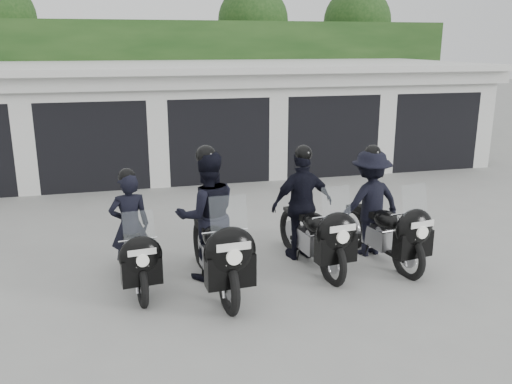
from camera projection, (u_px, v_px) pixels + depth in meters
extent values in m
plane|color=gray|center=(281.00, 263.00, 9.01)|extent=(80.00, 80.00, 0.00)
cube|color=silver|center=(201.00, 115.00, 16.58)|extent=(16.00, 6.00, 2.80)
cube|color=silver|center=(201.00, 66.00, 16.00)|extent=(16.40, 6.80, 0.16)
cube|color=silver|center=(220.00, 81.00, 13.21)|extent=(16.40, 0.12, 0.40)
cube|color=black|center=(220.00, 179.00, 14.10)|extent=(16.00, 0.06, 0.24)
cube|color=silver|center=(25.00, 136.00, 12.82)|extent=(0.50, 0.50, 2.80)
cube|color=black|center=(95.00, 139.00, 14.25)|extent=(2.60, 2.60, 2.20)
cube|color=silver|center=(89.00, 88.00, 12.89)|extent=(2.60, 0.50, 0.60)
cube|color=silver|center=(157.00, 131.00, 13.55)|extent=(0.50, 0.50, 2.80)
cube|color=black|center=(212.00, 134.00, 14.98)|extent=(2.60, 2.60, 2.20)
cube|color=silver|center=(217.00, 86.00, 13.63)|extent=(2.60, 0.50, 0.60)
cube|color=silver|center=(276.00, 127.00, 14.29)|extent=(0.50, 0.50, 2.80)
cube|color=black|center=(317.00, 130.00, 15.72)|extent=(2.60, 2.60, 2.20)
cube|color=silver|center=(332.00, 83.00, 14.36)|extent=(2.60, 0.50, 0.60)
cube|color=silver|center=(383.00, 123.00, 15.02)|extent=(0.50, 0.50, 2.80)
cube|color=black|center=(413.00, 126.00, 16.45)|extent=(2.60, 2.60, 2.20)
cube|color=silver|center=(436.00, 81.00, 15.10)|extent=(2.60, 0.50, 0.60)
cube|color=silver|center=(480.00, 119.00, 15.76)|extent=(0.50, 0.50, 2.80)
cube|color=#193714|center=(185.00, 82.00, 20.12)|extent=(20.00, 2.00, 4.30)
cylinder|color=black|center=(5.00, 95.00, 20.11)|extent=(0.24, 0.24, 3.30)
sphere|color=#193714|center=(253.00, 21.00, 21.63)|extent=(2.80, 2.80, 2.80)
cylinder|color=black|center=(253.00, 90.00, 22.37)|extent=(0.24, 0.24, 3.30)
sphere|color=#193714|center=(357.00, 22.00, 22.70)|extent=(2.80, 2.80, 2.80)
cylinder|color=black|center=(354.00, 88.00, 23.43)|extent=(0.24, 0.24, 3.30)
torus|color=black|center=(142.00, 284.00, 7.55)|extent=(0.18, 0.70, 0.69)
torus|color=black|center=(129.00, 250.00, 8.78)|extent=(0.18, 0.70, 0.69)
cube|color=#A0A0A5|center=(134.00, 261.00, 8.16)|extent=(0.30, 0.55, 0.30)
cube|color=black|center=(135.00, 271.00, 8.19)|extent=(0.21, 1.24, 0.06)
ellipsoid|color=black|center=(134.00, 245.00, 7.93)|extent=(0.36, 0.58, 0.27)
cube|color=black|center=(131.00, 234.00, 8.30)|extent=(0.30, 0.55, 0.09)
ellipsoid|color=black|center=(141.00, 256.00, 7.36)|extent=(0.63, 0.37, 0.57)
cube|color=black|center=(142.00, 271.00, 7.42)|extent=(0.57, 0.27, 0.38)
cube|color=#B2BFC6|center=(139.00, 229.00, 7.28)|extent=(0.43, 0.15, 0.48)
cylinder|color=silver|center=(138.00, 240.00, 7.49)|extent=(0.53, 0.08, 0.03)
cube|color=white|center=(142.00, 252.00, 7.18)|extent=(0.38, 0.05, 0.09)
cube|color=white|center=(142.00, 263.00, 7.25)|extent=(0.17, 0.03, 0.09)
imported|color=black|center=(130.00, 226.00, 8.28)|extent=(0.65, 0.46, 1.67)
sphere|color=black|center=(127.00, 177.00, 8.07)|extent=(0.26, 0.26, 0.26)
torus|color=black|center=(229.00, 286.00, 7.35)|extent=(0.19, 0.84, 0.83)
torus|color=black|center=(201.00, 245.00, 8.85)|extent=(0.19, 0.84, 0.83)
cube|color=#A0A0A5|center=(213.00, 258.00, 8.10)|extent=(0.34, 0.65, 0.36)
cube|color=black|center=(214.00, 270.00, 8.12)|extent=(0.20, 1.48, 0.07)
ellipsoid|color=black|center=(216.00, 238.00, 7.82)|extent=(0.42, 0.68, 0.33)
cube|color=black|center=(208.00, 226.00, 8.26)|extent=(0.34, 0.65, 0.11)
ellipsoid|color=black|center=(230.00, 252.00, 7.12)|extent=(0.74, 0.43, 0.68)
cube|color=black|center=(230.00, 270.00, 7.19)|extent=(0.68, 0.30, 0.46)
cube|color=#B2BFC6|center=(229.00, 218.00, 7.03)|extent=(0.51, 0.17, 0.58)
cylinder|color=silver|center=(225.00, 231.00, 7.27)|extent=(0.64, 0.08, 0.03)
cube|color=white|center=(234.00, 247.00, 6.91)|extent=(0.46, 0.05, 0.10)
cube|color=white|center=(233.00, 261.00, 6.99)|extent=(0.21, 0.03, 0.11)
imported|color=black|center=(207.00, 216.00, 8.24)|extent=(1.02, 0.83, 2.00)
sphere|color=black|center=(206.00, 155.00, 7.99)|extent=(0.31, 0.31, 0.31)
torus|color=black|center=(332.00, 262.00, 8.21)|extent=(0.21, 0.78, 0.77)
torus|color=black|center=(291.00, 231.00, 9.59)|extent=(0.21, 0.78, 0.77)
cube|color=#A0A0A5|center=(309.00, 240.00, 8.90)|extent=(0.34, 0.61, 0.34)
cube|color=black|center=(310.00, 251.00, 8.92)|extent=(0.25, 1.38, 0.06)
ellipsoid|color=black|center=(315.00, 223.00, 8.64)|extent=(0.41, 0.65, 0.31)
cube|color=black|center=(303.00, 214.00, 9.04)|extent=(0.34, 0.61, 0.11)
ellipsoid|color=black|center=(336.00, 233.00, 8.00)|extent=(0.70, 0.43, 0.64)
cube|color=black|center=(336.00, 248.00, 8.07)|extent=(0.64, 0.30, 0.42)
cube|color=#B2BFC6|center=(337.00, 205.00, 7.92)|extent=(0.48, 0.18, 0.54)
cylinder|color=silver|center=(330.00, 216.00, 8.14)|extent=(0.59, 0.10, 0.03)
cube|color=white|center=(343.00, 228.00, 7.81)|extent=(0.42, 0.07, 0.10)
cube|color=white|center=(341.00, 240.00, 7.89)|extent=(0.19, 0.04, 0.11)
imported|color=black|center=(302.00, 205.00, 9.02)|extent=(1.16, 0.75, 1.86)
sphere|color=black|center=(303.00, 154.00, 8.79)|extent=(0.29, 0.29, 0.29)
torus|color=black|center=(408.00, 257.00, 8.43)|extent=(0.24, 0.77, 0.76)
torus|color=black|center=(353.00, 228.00, 9.75)|extent=(0.24, 0.77, 0.76)
cube|color=#A0A0A5|center=(378.00, 237.00, 9.09)|extent=(0.37, 0.61, 0.33)
cube|color=black|center=(378.00, 246.00, 9.11)|extent=(0.31, 1.35, 0.06)
ellipsoid|color=black|center=(386.00, 220.00, 8.83)|extent=(0.44, 0.65, 0.30)
cube|color=black|center=(370.00, 211.00, 9.22)|extent=(0.37, 0.61, 0.10)
ellipsoid|color=black|center=(414.00, 229.00, 8.22)|extent=(0.71, 0.45, 0.63)
cube|color=black|center=(413.00, 243.00, 8.29)|extent=(0.64, 0.33, 0.42)
cube|color=#B2BFC6|center=(415.00, 202.00, 8.14)|extent=(0.47, 0.20, 0.53)
cylinder|color=silver|center=(406.00, 213.00, 8.35)|extent=(0.58, 0.13, 0.03)
cube|color=white|center=(423.00, 224.00, 8.03)|extent=(0.41, 0.09, 0.09)
cube|color=white|center=(420.00, 236.00, 8.11)|extent=(0.19, 0.05, 0.10)
imported|color=black|center=(370.00, 203.00, 9.20)|extent=(1.27, 0.80, 1.83)
sphere|color=black|center=(373.00, 153.00, 8.98)|extent=(0.28, 0.28, 0.28)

